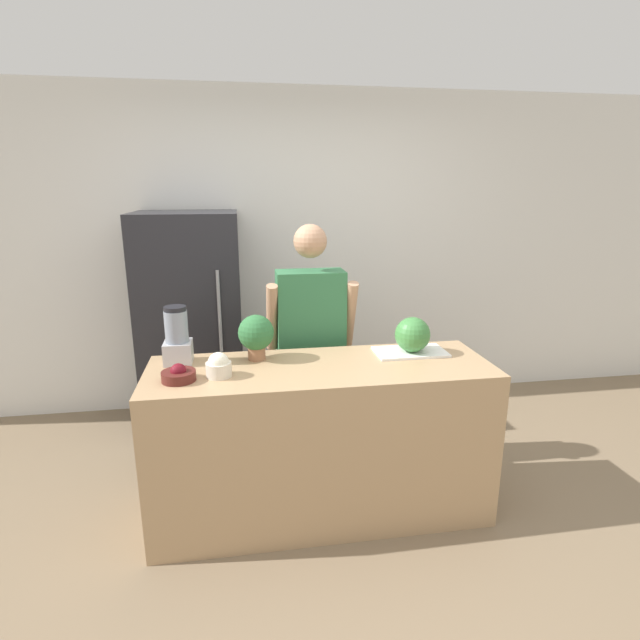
# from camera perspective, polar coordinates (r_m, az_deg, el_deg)

# --- Properties ---
(ground_plane) EXTENTS (14.00, 14.00, 0.00)m
(ground_plane) POSITION_cam_1_polar(r_m,az_deg,el_deg) (2.90, 1.23, -24.35)
(ground_plane) COLOR #7F6B51
(wall_back) EXTENTS (8.00, 0.06, 2.60)m
(wall_back) POSITION_cam_1_polar(r_m,az_deg,el_deg) (4.22, -3.58, 7.67)
(wall_back) COLOR white
(wall_back) RESTS_ON ground_plane
(counter_island) EXTENTS (1.87, 0.64, 0.89)m
(counter_island) POSITION_cam_1_polar(r_m,az_deg,el_deg) (2.91, 0.10, -13.56)
(counter_island) COLOR tan
(counter_island) RESTS_ON ground_plane
(refrigerator) EXTENTS (0.74, 0.70, 1.66)m
(refrigerator) POSITION_cam_1_polar(r_m,az_deg,el_deg) (3.93, -14.40, -0.32)
(refrigerator) COLOR #232328
(refrigerator) RESTS_ON ground_plane
(person) EXTENTS (0.57, 0.26, 1.62)m
(person) POSITION_cam_1_polar(r_m,az_deg,el_deg) (3.26, -1.06, -3.10)
(person) COLOR #333338
(person) RESTS_ON ground_plane
(cutting_board) EXTENTS (0.41, 0.24, 0.01)m
(cutting_board) POSITION_cam_1_polar(r_m,az_deg,el_deg) (2.97, 10.27, -3.60)
(cutting_board) COLOR white
(cutting_board) RESTS_ON counter_island
(watermelon) EXTENTS (0.20, 0.20, 0.20)m
(watermelon) POSITION_cam_1_polar(r_m,az_deg,el_deg) (2.93, 10.53, -1.65)
(watermelon) COLOR #3D7F3D
(watermelon) RESTS_ON cutting_board
(bowl_cherries) EXTENTS (0.17, 0.17, 0.09)m
(bowl_cherries) POSITION_cam_1_polar(r_m,az_deg,el_deg) (2.61, -15.86, -6.04)
(bowl_cherries) COLOR #511E19
(bowl_cherries) RESTS_ON counter_island
(bowl_cream) EXTENTS (0.13, 0.13, 0.13)m
(bowl_cream) POSITION_cam_1_polar(r_m,az_deg,el_deg) (2.61, -11.51, -5.18)
(bowl_cream) COLOR beige
(bowl_cream) RESTS_ON counter_island
(blender) EXTENTS (0.15, 0.15, 0.32)m
(blender) POSITION_cam_1_polar(r_m,az_deg,el_deg) (2.84, -16.01, -1.94)
(blender) COLOR #B7B7BC
(blender) RESTS_ON counter_island
(potted_plant) EXTENTS (0.20, 0.20, 0.26)m
(potted_plant) POSITION_cam_1_polar(r_m,az_deg,el_deg) (2.80, -7.32, -1.62)
(potted_plant) COLOR #996647
(potted_plant) RESTS_ON counter_island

